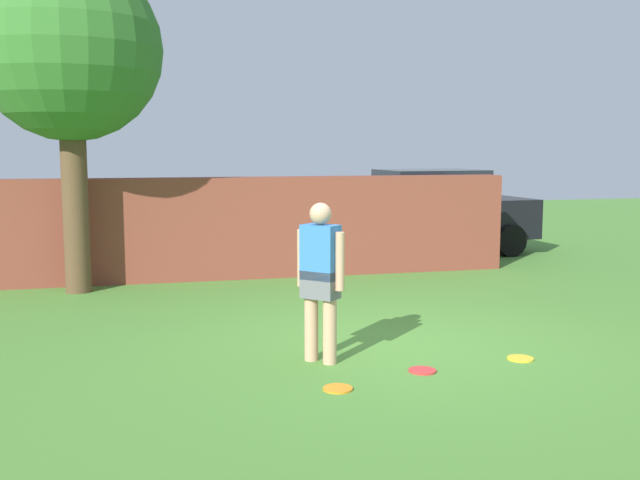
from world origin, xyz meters
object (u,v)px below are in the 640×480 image
at_px(tree, 69,52).
at_px(person, 320,275).
at_px(car, 430,212).
at_px(frisbee_red, 422,371).
at_px(frisbee_orange, 338,389).
at_px(frisbee_yellow, 520,359).

xyz_separation_m(tree, person, (2.66, -4.43, -2.65)).
height_order(car, frisbee_red, car).
distance_m(car, frisbee_orange, 8.88).
bearing_deg(car, frisbee_red, 63.61).
bearing_deg(car, frisbee_orange, 58.80).
relative_size(tree, car, 1.15).
bearing_deg(person, tree, 166.52).
height_order(car, frisbee_yellow, car).
xyz_separation_m(car, frisbee_yellow, (-2.02, -7.37, -0.85)).
height_order(person, frisbee_yellow, person).
bearing_deg(tree, frisbee_orange, -63.83).
distance_m(person, frisbee_red, 1.37).
height_order(tree, car, tree).
xyz_separation_m(frisbee_orange, frisbee_red, (0.94, 0.32, 0.00)).
relative_size(tree, person, 3.05).
bearing_deg(car, person, 56.26).
xyz_separation_m(person, frisbee_orange, (-0.06, -0.88, -0.89)).
relative_size(person, frisbee_orange, 6.00).
bearing_deg(frisbee_red, tree, 125.44).
xyz_separation_m(tree, frisbee_red, (3.55, -4.98, -3.54)).
xyz_separation_m(frisbee_yellow, frisbee_red, (-1.13, -0.14, 0.00)).
height_order(person, frisbee_red, person).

